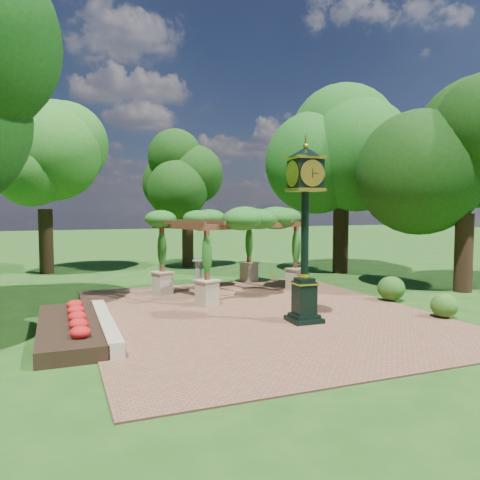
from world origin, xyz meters
name	(u,v)px	position (x,y,z in m)	size (l,w,h in m)	color
ground	(272,321)	(0.00, 0.00, 0.00)	(120.00, 120.00, 0.00)	#1E4714
brick_plaza	(258,313)	(0.00, 1.00, 0.02)	(10.00, 12.00, 0.04)	brown
border_wall	(106,325)	(-4.60, 0.50, 0.20)	(0.35, 5.00, 0.40)	#C6B793
flower_bed	(69,329)	(-5.50, 0.50, 0.18)	(1.50, 5.00, 0.36)	red
pedestal_clock	(305,218)	(0.78, -0.52, 3.01)	(1.02, 1.02, 5.03)	black
pergola	(231,223)	(0.50, 4.71, 2.70)	(6.03, 4.89, 3.28)	tan
sundial	(198,273)	(0.01, 7.52, 0.44)	(0.59, 0.59, 1.00)	gray
shrub_front	(444,305)	(4.91, -1.57, 0.39)	(0.79, 0.79, 0.71)	#2E601B
shrub_mid	(391,288)	(5.13, 1.06, 0.46)	(0.94, 0.94, 0.85)	#275518
shrub_back	(297,275)	(3.97, 5.80, 0.35)	(0.70, 0.70, 0.63)	#1E5B1A
tree_west_far	(44,159)	(-6.23, 13.16, 5.68)	(4.23, 4.23, 8.29)	black
tree_north	(187,176)	(1.02, 12.98, 5.02)	(3.32, 3.32, 7.36)	#382416
tree_east_far	(342,135)	(7.54, 7.85, 6.86)	(5.20, 5.20, 9.98)	black
tree_east_near	(467,152)	(9.01, 1.58, 5.43)	(4.97, 4.97, 7.90)	#342015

